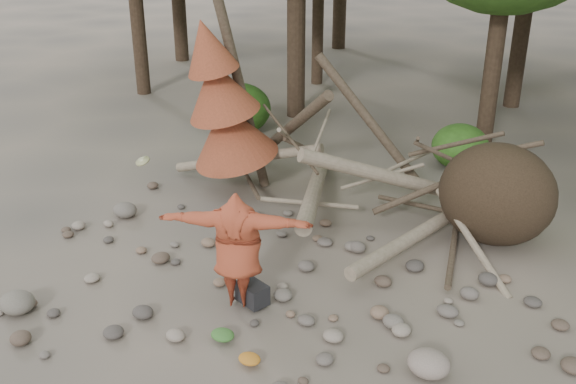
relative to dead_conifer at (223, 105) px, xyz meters
The scene contains 12 objects.
ground 5.05m from the dead_conifer, 47.26° to the right, with size 120.00×120.00×0.00m, color #514C44.
deadfall_pile 5.33m from the dead_conifer, ahead, with size 8.55×5.24×3.30m.
dead_conifer is the anchor object (origin of this frame).
bush_left 4.72m from the dead_conifer, 121.92° to the left, with size 1.80×1.80×1.44m, color #264F15.
bush_mid 6.11m from the dead_conifer, 48.52° to the left, with size 1.40×1.40×1.12m, color #33651D.
frisbee_thrower 4.68m from the dead_conifer, 50.70° to the right, with size 3.43×1.56×2.05m.
backpack 4.95m from the dead_conifer, 47.93° to the right, with size 0.51×0.34×0.34m, color black.
cloth_green 5.84m from the dead_conifer, 53.83° to the right, with size 0.37×0.31×0.14m, color #356829.
cloth_orange 6.40m from the dead_conifer, 50.16° to the right, with size 0.33×0.27×0.12m, color #AF6B1E.
boulder_front_left 5.85m from the dead_conifer, 90.33° to the right, with size 0.58×0.52×0.35m, color #6B6559.
boulder_mid_right 7.29m from the dead_conifer, 29.89° to the right, with size 0.60×0.54×0.36m, color gray.
boulder_mid_left 3.05m from the dead_conifer, 118.59° to the right, with size 0.52×0.47×0.31m, color #665F56.
Camera 1 is at (5.10, -7.23, 5.88)m, focal length 40.00 mm.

